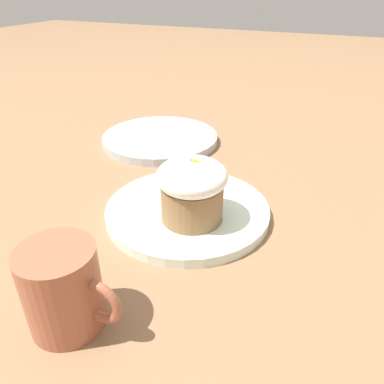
% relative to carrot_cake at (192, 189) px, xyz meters
% --- Properties ---
extents(ground_plane, '(4.00, 4.00, 0.00)m').
position_rel_carrot_cake_xyz_m(ground_plane, '(-0.02, 0.02, -0.06)').
color(ground_plane, '#846042').
extents(dessert_plate, '(0.23, 0.23, 0.01)m').
position_rel_carrot_cake_xyz_m(dessert_plate, '(-0.02, 0.02, -0.05)').
color(dessert_plate, silver).
rests_on(dessert_plate, ground_plane).
extents(carrot_cake, '(0.09, 0.09, 0.09)m').
position_rel_carrot_cake_xyz_m(carrot_cake, '(0.00, 0.00, 0.00)').
color(carrot_cake, olive).
rests_on(carrot_cake, dessert_plate).
extents(spoon, '(0.04, 0.11, 0.01)m').
position_rel_carrot_cake_xyz_m(spoon, '(-0.03, 0.04, -0.04)').
color(spoon, silver).
rests_on(spoon, dessert_plate).
extents(coffee_cup, '(0.10, 0.07, 0.09)m').
position_rel_carrot_cake_xyz_m(coffee_cup, '(-0.04, -0.20, -0.01)').
color(coffee_cup, '#9E563D').
rests_on(coffee_cup, ground_plane).
extents(side_plate, '(0.23, 0.23, 0.02)m').
position_rel_carrot_cake_xyz_m(side_plate, '(-0.18, 0.24, -0.05)').
color(side_plate, '#B2B7BC').
rests_on(side_plate, ground_plane).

